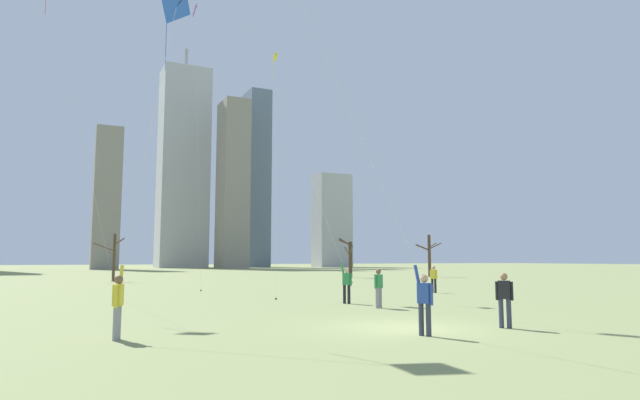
{
  "coord_description": "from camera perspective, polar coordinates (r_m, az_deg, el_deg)",
  "views": [
    {
      "loc": [
        -9.3,
        -13.58,
        2.03
      ],
      "look_at": [
        0.0,
        6.0,
        4.42
      ],
      "focal_mm": 30.1,
      "sensor_mm": 36.0,
      "label": 1
    }
  ],
  "objects": [
    {
      "name": "kite_flyer_foreground_right_orange",
      "position": [
        15.35,
        5.6,
        2.32
      ],
      "size": [
        5.92,
        7.38,
        21.96
      ],
      "color": "#33384C",
      "rests_on": "ground"
    },
    {
      "name": "distant_kite_drifting_left_yellow",
      "position": [
        34.23,
        -4.78,
        12.17
      ],
      "size": [
        2.2,
        5.88,
        15.31
      ],
      "color": "yellow",
      "rests_on": "ground"
    },
    {
      "name": "skyline_mid_tower_right",
      "position": [
        139.14,
        -6.95,
        2.23
      ],
      "size": [
        5.49,
        10.17,
        45.13
      ],
      "color": "slate",
      "rests_on": "ground"
    },
    {
      "name": "bare_tree_center",
      "position": [
        52.57,
        -21.08,
        -5.55
      ],
      "size": [
        2.67,
        2.24,
        4.34
      ],
      "color": "#4C3828",
      "rests_on": "ground"
    },
    {
      "name": "kite_flyer_midfield_center_green",
      "position": [
        25.94,
        -0.28,
        -0.35
      ],
      "size": [
        4.97,
        8.66,
        22.44
      ],
      "color": "black",
      "rests_on": "ground"
    },
    {
      "name": "bare_tree_left_of_center",
      "position": [
        59.72,
        3.17,
        -6.06
      ],
      "size": [
        1.82,
        2.53,
        4.4
      ],
      "color": "#423326",
      "rests_on": "ground"
    },
    {
      "name": "bystander_watching_nearby",
      "position": [
        22.8,
        6.25,
        -9.09
      ],
      "size": [
        0.48,
        0.31,
        1.62
      ],
      "color": "gray",
      "rests_on": "ground"
    },
    {
      "name": "skyline_tall_tower",
      "position": [
        139.31,
        1.27,
        -2.21
      ],
      "size": [
        8.93,
        6.42,
        23.95
      ],
      "color": "#B2B2B7",
      "rests_on": "ground"
    },
    {
      "name": "skyline_slender_spire",
      "position": [
        136.8,
        -14.34,
        3.4
      ],
      "size": [
        11.43,
        9.61,
        54.93
      ],
      "color": "#B2B2B7",
      "rests_on": "ground"
    },
    {
      "name": "skyline_mid_tower_left",
      "position": [
        124.39,
        -9.26,
        1.72
      ],
      "size": [
        5.84,
        8.43,
        38.42
      ],
      "color": "gray",
      "rests_on": "ground"
    },
    {
      "name": "bystander_strolling_midfield",
      "position": [
        33.48,
        11.99,
        -8.09
      ],
      "size": [
        0.29,
        0.49,
        1.62
      ],
      "color": "black",
      "rests_on": "ground"
    },
    {
      "name": "skyline_wide_slab",
      "position": [
        115.46,
        -21.72,
        0.22
      ],
      "size": [
        5.14,
        5.19,
        28.5
      ],
      "color": "gray",
      "rests_on": "ground"
    },
    {
      "name": "distant_kite_drifting_right_purple",
      "position": [
        41.08,
        -13.13,
        17.42
      ],
      "size": [
        0.57,
        3.21,
        20.43
      ],
      "color": "purple",
      "rests_on": "ground"
    },
    {
      "name": "bystander_far_off_by_trees",
      "position": [
        17.06,
        19.02,
        -9.74
      ],
      "size": [
        0.37,
        0.41,
        1.62
      ],
      "color": "#33384C",
      "rests_on": "ground"
    },
    {
      "name": "ground_plane",
      "position": [
        16.58,
        9.18,
        -13.24
      ],
      "size": [
        400.0,
        400.0,
        0.0
      ],
      "primitive_type": "plane",
      "color": "#848E56"
    },
    {
      "name": "bare_tree_far_right_edge",
      "position": [
        63.43,
        11.53,
        -5.68
      ],
      "size": [
        3.73,
        1.68,
        4.84
      ],
      "color": "#4C3828",
      "rests_on": "ground"
    },
    {
      "name": "kite_flyer_midfield_left_blue",
      "position": [
        15.52,
        -19.24,
        -2.47
      ],
      "size": [
        2.56,
        4.24,
        11.39
      ],
      "color": "gray",
      "rests_on": "ground"
    }
  ]
}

